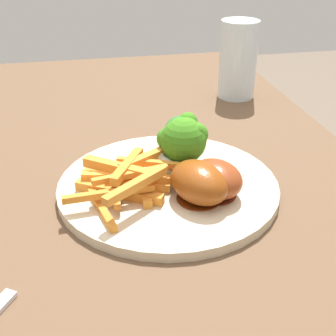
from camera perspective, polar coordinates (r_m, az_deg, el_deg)
The scene contains 8 objects.
dining_table at distance 0.64m, azimuth -3.74°, elevation -10.65°, with size 1.18×0.64×0.71m.
dinner_plate at distance 0.56m, azimuth -0.00°, elevation -2.32°, with size 0.27×0.27×0.01m, color beige.
broccoli_floret_front at distance 0.57m, azimuth 1.89°, elevation 3.74°, with size 0.06×0.06×0.07m.
broccoli_floret_middle at distance 0.58m, azimuth 1.73°, elevation 4.19°, with size 0.04×0.04×0.07m.
carrot_fries_pile at distance 0.54m, azimuth -5.12°, elevation -1.43°, with size 0.14×0.16×0.04m.
chicken_drumstick_near at distance 0.52m, azimuth 3.65°, elevation -1.65°, with size 0.13×0.08×0.05m.
chicken_drumstick_far at distance 0.53m, azimuth 5.64°, elevation -1.23°, with size 0.12×0.08×0.04m.
water_glass at distance 0.86m, azimuth 8.74°, elevation 13.25°, with size 0.07×0.07×0.14m, color silver.
Camera 1 is at (0.49, -0.06, 1.01)m, focal length 48.74 mm.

